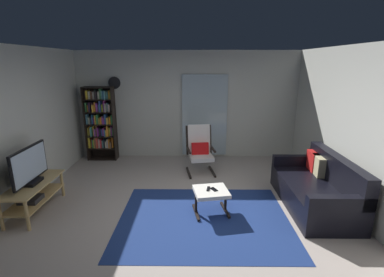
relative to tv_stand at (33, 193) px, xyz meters
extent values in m
plane|color=#B1A49B|center=(2.37, -0.09, -0.32)|extent=(7.02, 7.02, 0.00)
cube|color=silver|center=(2.37, 2.81, 0.98)|extent=(5.60, 0.06, 2.60)
cube|color=silver|center=(5.07, -0.09, 0.98)|extent=(0.06, 6.00, 2.60)
cube|color=silver|center=(2.80, 2.74, 0.73)|extent=(1.10, 0.01, 2.00)
cube|color=navy|center=(2.70, -0.20, -0.32)|extent=(2.59, 2.05, 0.01)
cube|color=tan|center=(0.00, 0.02, 0.15)|extent=(0.48, 1.18, 0.02)
cube|color=tan|center=(0.00, 0.02, -0.10)|extent=(0.44, 1.12, 0.02)
cylinder|color=tan|center=(0.19, -0.52, -0.09)|extent=(0.05, 0.05, 0.46)
cylinder|color=tan|center=(0.19, 0.56, -0.09)|extent=(0.05, 0.05, 0.46)
cylinder|color=tan|center=(-0.19, -0.52, -0.09)|extent=(0.05, 0.05, 0.46)
cylinder|color=tan|center=(-0.19, 0.56, -0.09)|extent=(0.05, 0.05, 0.46)
cube|color=#28282D|center=(0.00, -0.09, -0.05)|extent=(0.29, 0.28, 0.07)
cube|color=black|center=(0.00, 0.02, 0.19)|extent=(0.20, 0.32, 0.05)
cube|color=black|center=(0.00, 0.02, 0.49)|extent=(0.04, 0.90, 0.55)
cube|color=silver|center=(0.02, 0.02, 0.49)|extent=(0.01, 0.85, 0.49)
cube|color=black|center=(-0.05, 2.53, 0.57)|extent=(0.02, 0.30, 1.78)
cube|color=black|center=(0.63, 2.53, 0.57)|extent=(0.02, 0.30, 1.78)
cube|color=black|center=(0.29, 2.67, 0.57)|extent=(0.69, 0.02, 1.78)
cube|color=black|center=(0.29, 2.53, -0.30)|extent=(0.66, 0.28, 0.02)
cube|color=black|center=(0.29, 2.53, -0.02)|extent=(0.66, 0.28, 0.02)
cube|color=black|center=(0.29, 2.53, 0.27)|extent=(0.66, 0.28, 0.02)
cube|color=black|center=(0.29, 2.53, 0.57)|extent=(0.66, 0.28, 0.02)
cube|color=black|center=(0.29, 2.53, 0.86)|extent=(0.66, 0.28, 0.02)
cube|color=black|center=(0.29, 2.53, 1.16)|extent=(0.66, 0.28, 0.02)
cube|color=black|center=(0.29, 2.53, 1.44)|extent=(0.66, 0.28, 0.02)
cube|color=yellow|center=(0.00, 2.51, 0.11)|extent=(0.04, 0.15, 0.26)
cube|color=#9F338C|center=(0.05, 2.54, 0.09)|extent=(0.03, 0.11, 0.22)
cube|color=#3A8B3D|center=(0.08, 2.54, 0.09)|extent=(0.03, 0.21, 0.21)
cube|color=gold|center=(0.12, 2.51, 0.10)|extent=(0.02, 0.16, 0.22)
cube|color=brown|center=(0.15, 2.53, 0.12)|extent=(0.04, 0.23, 0.27)
cube|color=#C43E32|center=(0.19, 2.51, 0.11)|extent=(0.04, 0.21, 0.25)
cube|color=beige|center=(0.23, 2.52, 0.09)|extent=(0.04, 0.17, 0.22)
cube|color=#C62E3A|center=(0.27, 2.54, 0.10)|extent=(0.03, 0.24, 0.23)
cube|color=#559792|center=(0.32, 2.54, 0.07)|extent=(0.04, 0.16, 0.18)
cube|color=#1A262D|center=(0.36, 2.51, 0.11)|extent=(0.02, 0.16, 0.25)
cube|color=beige|center=(0.40, 2.53, 0.07)|extent=(0.03, 0.19, 0.16)
cube|color=beige|center=(0.44, 2.51, 0.09)|extent=(0.03, 0.16, 0.22)
cube|color=orange|center=(0.48, 2.53, 0.10)|extent=(0.03, 0.20, 0.23)
cube|color=brown|center=(0.52, 2.51, 0.06)|extent=(0.03, 0.21, 0.15)
cube|color=orange|center=(0.56, 2.54, 0.11)|extent=(0.03, 0.17, 0.25)
cube|color=#A5972D|center=(-0.01, 2.54, 0.38)|extent=(0.03, 0.15, 0.20)
cube|color=orange|center=(0.03, 2.53, 0.40)|extent=(0.02, 0.12, 0.24)
cube|color=teal|center=(0.07, 2.53, 0.39)|extent=(0.04, 0.20, 0.23)
cube|color=gold|center=(0.11, 2.53, 0.40)|extent=(0.03, 0.13, 0.24)
cube|color=#954795|center=(0.16, 2.52, 0.37)|extent=(0.04, 0.18, 0.18)
cube|color=brown|center=(0.19, 2.53, 0.41)|extent=(0.03, 0.15, 0.27)
cube|color=purple|center=(0.23, 2.54, 0.39)|extent=(0.03, 0.22, 0.21)
cube|color=black|center=(0.27, 2.54, 0.37)|extent=(0.04, 0.14, 0.18)
cube|color=#3E59A2|center=(0.31, 2.54, 0.36)|extent=(0.02, 0.13, 0.16)
cube|color=#9D368F|center=(0.35, 2.54, 0.38)|extent=(0.04, 0.15, 0.19)
cube|color=#2F6BB9|center=(0.40, 2.51, 0.36)|extent=(0.03, 0.19, 0.16)
cube|color=gold|center=(0.43, 2.54, 0.36)|extent=(0.02, 0.24, 0.16)
cube|color=orange|center=(0.46, 2.51, 0.41)|extent=(0.04, 0.17, 0.25)
cube|color=#919D37|center=(0.51, 2.52, 0.38)|extent=(0.03, 0.12, 0.21)
cube|color=#8F4086|center=(0.55, 2.53, 0.40)|extent=(0.03, 0.15, 0.23)
cube|color=#39814C|center=(0.59, 2.52, 0.37)|extent=(0.03, 0.11, 0.19)
cube|color=teal|center=(-0.01, 2.51, 0.69)|extent=(0.03, 0.16, 0.23)
cube|color=beige|center=(0.03, 2.54, 0.65)|extent=(0.04, 0.13, 0.16)
cube|color=#242027|center=(0.08, 2.51, 0.65)|extent=(0.04, 0.10, 0.16)
cube|color=#2866AA|center=(0.12, 2.52, 0.69)|extent=(0.02, 0.13, 0.22)
cube|color=#943288|center=(0.15, 2.53, 0.65)|extent=(0.04, 0.11, 0.15)
cube|color=gold|center=(0.19, 2.53, 0.68)|extent=(0.02, 0.23, 0.21)
cube|color=#2D7C47|center=(0.24, 2.52, 0.69)|extent=(0.04, 0.16, 0.22)
cube|color=#A48C34|center=(0.29, 2.51, 0.65)|extent=(0.04, 0.16, 0.15)
cube|color=orange|center=(0.33, 2.51, 0.66)|extent=(0.03, 0.16, 0.17)
cube|color=#904891|center=(0.36, 2.52, 0.67)|extent=(0.02, 0.16, 0.18)
cube|color=purple|center=(0.39, 2.52, 0.65)|extent=(0.03, 0.19, 0.15)
cube|color=#325BA5|center=(0.43, 2.53, 0.69)|extent=(0.04, 0.18, 0.24)
cube|color=gold|center=(0.48, 2.53, 0.66)|extent=(0.04, 0.23, 0.16)
cube|color=orange|center=(0.54, 2.52, 0.66)|extent=(0.04, 0.16, 0.17)
cube|color=#328247|center=(0.58, 2.53, 0.68)|extent=(0.03, 0.18, 0.21)
cube|color=#3C8F47|center=(-0.01, 2.51, 0.98)|extent=(0.04, 0.11, 0.21)
cube|color=orange|center=(0.04, 2.55, 0.95)|extent=(0.03, 0.17, 0.16)
cube|color=#2B1B30|center=(0.09, 2.51, 0.98)|extent=(0.04, 0.19, 0.23)
cube|color=brown|center=(0.13, 2.54, 0.97)|extent=(0.03, 0.10, 0.20)
cube|color=gold|center=(0.17, 2.51, 0.96)|extent=(0.03, 0.23, 0.17)
cube|color=orange|center=(0.20, 2.53, 0.98)|extent=(0.03, 0.14, 0.23)
cube|color=purple|center=(0.25, 2.52, 0.97)|extent=(0.04, 0.15, 0.21)
cube|color=teal|center=(0.29, 2.53, 0.95)|extent=(0.02, 0.11, 0.16)
cube|color=#3656AD|center=(0.33, 2.51, 1.00)|extent=(0.03, 0.17, 0.26)
cube|color=#929F29|center=(0.38, 2.52, 0.96)|extent=(0.04, 0.11, 0.17)
cube|color=#95338B|center=(0.43, 2.53, 1.00)|extent=(0.03, 0.19, 0.26)
cube|color=#BBB4A9|center=(0.46, 2.51, 0.97)|extent=(0.03, 0.22, 0.20)
cube|color=teal|center=(0.49, 2.54, 0.97)|extent=(0.03, 0.11, 0.21)
cube|color=beige|center=(0.54, 2.53, 0.96)|extent=(0.04, 0.17, 0.18)
cube|color=#2C1F1C|center=(0.00, 2.54, 1.28)|extent=(0.04, 0.12, 0.24)
cube|color=gold|center=(0.04, 2.54, 1.27)|extent=(0.04, 0.20, 0.20)
cube|color=beige|center=(0.10, 2.52, 1.26)|extent=(0.04, 0.13, 0.18)
cube|color=brown|center=(0.14, 2.54, 1.26)|extent=(0.04, 0.15, 0.19)
cube|color=beige|center=(0.19, 2.54, 1.25)|extent=(0.04, 0.16, 0.17)
cube|color=#282F29|center=(0.24, 2.55, 1.28)|extent=(0.03, 0.19, 0.23)
cube|color=#272025|center=(0.27, 2.52, 1.26)|extent=(0.02, 0.24, 0.19)
cube|color=beige|center=(0.32, 2.53, 1.25)|extent=(0.04, 0.12, 0.18)
cube|color=#3C8249|center=(0.36, 2.53, 1.29)|extent=(0.04, 0.15, 0.25)
cube|color=teal|center=(0.40, 2.54, 1.27)|extent=(0.03, 0.22, 0.20)
cube|color=#3061B4|center=(0.44, 2.54, 1.26)|extent=(0.03, 0.19, 0.19)
cube|color=teal|center=(0.48, 2.51, 1.27)|extent=(0.03, 0.22, 0.20)
cube|color=teal|center=(0.52, 2.54, 1.25)|extent=(0.03, 0.17, 0.17)
cube|color=orange|center=(0.56, 2.54, 1.27)|extent=(0.03, 0.14, 0.20)
cube|color=#9A9F3D|center=(0.59, 2.51, 1.26)|extent=(0.02, 0.11, 0.18)
cube|color=black|center=(4.52, 0.24, -0.12)|extent=(0.90, 1.82, 0.40)
cube|color=black|center=(4.88, 0.24, 0.31)|extent=(0.18, 1.82, 0.46)
cube|color=black|center=(4.52, -0.60, 0.18)|extent=(0.90, 0.14, 0.20)
cube|color=black|center=(4.52, 1.07, 0.18)|extent=(0.90, 0.14, 0.20)
cube|color=beige|center=(4.75, 0.63, 0.25)|extent=(0.17, 0.39, 0.34)
cube|color=red|center=(4.75, 0.86, 0.25)|extent=(0.16, 0.39, 0.34)
cube|color=black|center=(2.94, 1.68, -0.30)|extent=(0.13, 0.60, 0.04)
cube|color=black|center=(2.90, 1.93, 0.36)|extent=(0.07, 0.18, 0.63)
cube|color=black|center=(2.94, 1.70, 0.22)|extent=(0.12, 0.52, 0.03)
cube|color=black|center=(2.43, 1.60, -0.30)|extent=(0.13, 0.60, 0.04)
cube|color=black|center=(2.39, 1.85, 0.36)|extent=(0.07, 0.18, 0.63)
cube|color=black|center=(2.43, 1.62, 0.22)|extent=(0.12, 0.52, 0.03)
cube|color=white|center=(2.69, 1.62, 0.06)|extent=(0.56, 0.59, 0.08)
cube|color=white|center=(2.65, 1.87, 0.40)|extent=(0.50, 0.26, 0.60)
cube|color=red|center=(2.67, 1.72, 0.18)|extent=(0.38, 0.23, 0.34)
cube|color=white|center=(2.82, 0.00, 0.04)|extent=(0.60, 0.56, 0.06)
cube|color=black|center=(2.58, -0.04, -0.30)|extent=(0.12, 0.48, 0.04)
cube|color=black|center=(2.58, -0.04, -0.13)|extent=(0.04, 0.04, 0.33)
cube|color=black|center=(3.05, 0.04, -0.30)|extent=(0.12, 0.48, 0.04)
cube|color=black|center=(3.05, 0.04, -0.13)|extent=(0.04, 0.04, 0.33)
cube|color=black|center=(2.77, 0.02, 0.08)|extent=(0.06, 0.15, 0.02)
cube|color=black|center=(2.86, 0.01, 0.08)|extent=(0.13, 0.16, 0.01)
cylinder|color=silver|center=(0.64, 2.74, 1.53)|extent=(0.28, 0.02, 0.28)
cylinder|color=black|center=(0.64, 2.73, 1.53)|extent=(0.29, 0.01, 0.29)
camera|label=1|loc=(2.56, -3.99, 2.01)|focal=26.02mm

